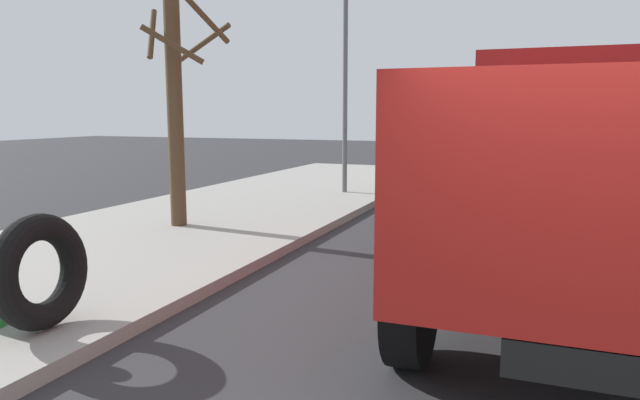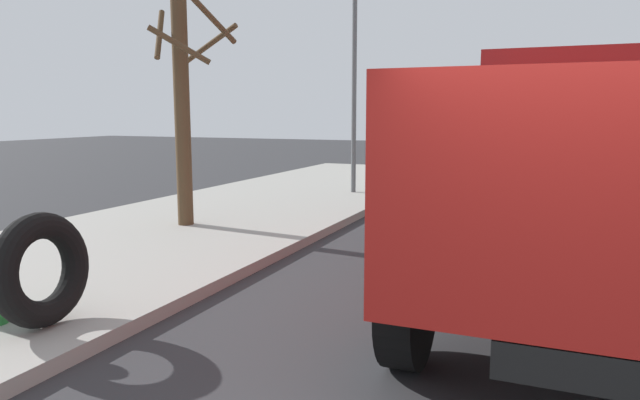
{
  "view_description": "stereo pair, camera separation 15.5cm",
  "coord_description": "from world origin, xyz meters",
  "px_view_note": "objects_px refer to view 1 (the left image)",
  "views": [
    {
      "loc": [
        -3.52,
        0.39,
        2.14
      ],
      "look_at": [
        2.09,
        2.58,
        1.23
      ],
      "focal_mm": 32.7,
      "sensor_mm": 36.0,
      "label": 1
    },
    {
      "loc": [
        -3.46,
        0.24,
        2.14
      ],
      "look_at": [
        2.09,
        2.58,
        1.23
      ],
      "focal_mm": 32.7,
      "sensor_mm": 36.0,
      "label": 2
    }
  ],
  "objects_px": {
    "dump_truck_red": "(571,159)",
    "street_light_pole": "(345,85)",
    "dump_truck_gray": "(499,132)",
    "dump_truck_yellow": "(562,125)",
    "dump_truck_green": "(555,122)",
    "loose_tire": "(41,272)",
    "bare_tree": "(176,72)"
  },
  "relations": [
    {
      "from": "dump_truck_red",
      "to": "dump_truck_gray",
      "type": "relative_size",
      "value": 0.99
    },
    {
      "from": "dump_truck_gray",
      "to": "bare_tree",
      "type": "bearing_deg",
      "value": 148.81
    },
    {
      "from": "dump_truck_red",
      "to": "dump_truck_gray",
      "type": "distance_m",
      "value": 9.51
    },
    {
      "from": "dump_truck_yellow",
      "to": "street_light_pole",
      "type": "distance_m",
      "value": 15.31
    },
    {
      "from": "loose_tire",
      "to": "dump_truck_yellow",
      "type": "bearing_deg",
      "value": -11.19
    },
    {
      "from": "dump_truck_yellow",
      "to": "dump_truck_red",
      "type": "bearing_deg",
      "value": 179.21
    },
    {
      "from": "loose_tire",
      "to": "dump_truck_gray",
      "type": "height_order",
      "value": "dump_truck_gray"
    },
    {
      "from": "dump_truck_green",
      "to": "bare_tree",
      "type": "bearing_deg",
      "value": 167.5
    },
    {
      "from": "dump_truck_green",
      "to": "street_light_pole",
      "type": "distance_m",
      "value": 24.28
    },
    {
      "from": "dump_truck_red",
      "to": "dump_truck_yellow",
      "type": "xyz_separation_m",
      "value": [
        21.0,
        -0.29,
        0.0
      ]
    },
    {
      "from": "dump_truck_red",
      "to": "dump_truck_gray",
      "type": "bearing_deg",
      "value": 9.01
    },
    {
      "from": "dump_truck_gray",
      "to": "dump_truck_green",
      "type": "height_order",
      "value": "same"
    },
    {
      "from": "dump_truck_green",
      "to": "dump_truck_yellow",
      "type": "bearing_deg",
      "value": -178.98
    },
    {
      "from": "street_light_pole",
      "to": "bare_tree",
      "type": "bearing_deg",
      "value": 166.06
    },
    {
      "from": "dump_truck_yellow",
      "to": "street_light_pole",
      "type": "xyz_separation_m",
      "value": [
        -14.31,
        5.29,
        1.21
      ]
    },
    {
      "from": "dump_truck_red",
      "to": "street_light_pole",
      "type": "bearing_deg",
      "value": 36.78
    },
    {
      "from": "dump_truck_gray",
      "to": "dump_truck_yellow",
      "type": "xyz_separation_m",
      "value": [
        11.61,
        -1.78,
        0.0
      ]
    },
    {
      "from": "loose_tire",
      "to": "dump_truck_green",
      "type": "relative_size",
      "value": 0.15
    },
    {
      "from": "dump_truck_red",
      "to": "street_light_pole",
      "type": "height_order",
      "value": "street_light_pole"
    },
    {
      "from": "dump_truck_red",
      "to": "dump_truck_green",
      "type": "relative_size",
      "value": 0.99
    },
    {
      "from": "loose_tire",
      "to": "dump_truck_gray",
      "type": "distance_m",
      "value": 13.09
    },
    {
      "from": "loose_tire",
      "to": "dump_truck_gray",
      "type": "xyz_separation_m",
      "value": [
        12.7,
        -3.03,
        0.92
      ]
    },
    {
      "from": "dump_truck_green",
      "to": "bare_tree",
      "type": "xyz_separation_m",
      "value": [
        -28.94,
        6.42,
        1.22
      ]
    },
    {
      "from": "dump_truck_red",
      "to": "dump_truck_yellow",
      "type": "distance_m",
      "value": 21.0
    },
    {
      "from": "loose_tire",
      "to": "dump_truck_green",
      "type": "distance_m",
      "value": 34.03
    },
    {
      "from": "loose_tire",
      "to": "dump_truck_yellow",
      "type": "height_order",
      "value": "dump_truck_yellow"
    },
    {
      "from": "loose_tire",
      "to": "street_light_pole",
      "type": "bearing_deg",
      "value": 2.74
    },
    {
      "from": "dump_truck_gray",
      "to": "dump_truck_green",
      "type": "xyz_separation_m",
      "value": [
        21.0,
        -1.61,
        0.0
      ]
    },
    {
      "from": "bare_tree",
      "to": "street_light_pole",
      "type": "xyz_separation_m",
      "value": [
        5.23,
        -1.3,
        -0.01
      ]
    },
    {
      "from": "bare_tree",
      "to": "street_light_pole",
      "type": "distance_m",
      "value": 5.39
    },
    {
      "from": "dump_truck_gray",
      "to": "dump_truck_yellow",
      "type": "relative_size",
      "value": 0.99
    },
    {
      "from": "dump_truck_gray",
      "to": "dump_truck_yellow",
      "type": "bearing_deg",
      "value": -8.71
    }
  ]
}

